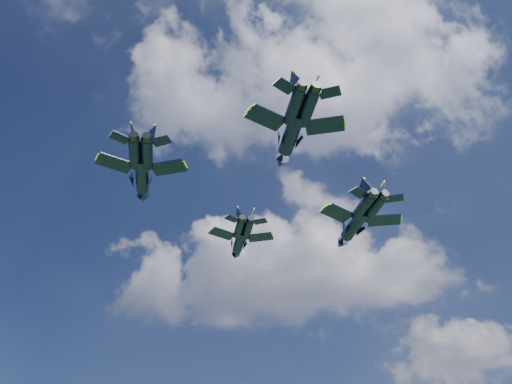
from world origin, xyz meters
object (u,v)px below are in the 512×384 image
object	(u,v)px
jet_slot	(290,135)
jet_left	(142,176)
jet_lead	(239,242)
jet_right	(354,226)

from	to	relation	value
jet_slot	jet_left	bearing A→B (deg)	141.02
jet_lead	jet_right	bearing A→B (deg)	-39.41
jet_right	jet_left	bearing A→B (deg)	-179.07
jet_left	jet_slot	world-z (taller)	jet_left
jet_right	jet_slot	distance (m)	24.07
jet_lead	jet_left	bearing A→B (deg)	-135.56
jet_lead	jet_left	world-z (taller)	jet_lead
jet_left	jet_lead	bearing A→B (deg)	46.78
jet_right	jet_slot	xyz separation A→B (m)	(-6.72, -23.10, 0.78)
jet_left	jet_slot	bearing A→B (deg)	-35.68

